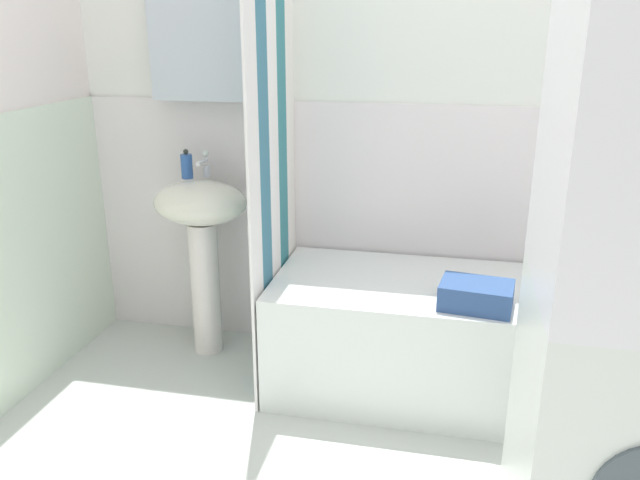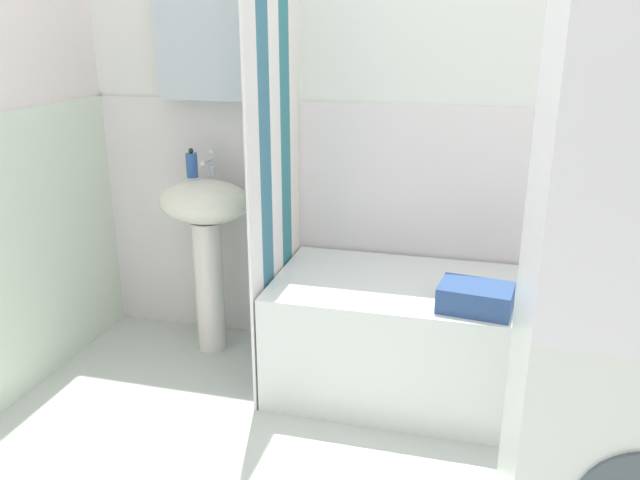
# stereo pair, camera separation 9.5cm
# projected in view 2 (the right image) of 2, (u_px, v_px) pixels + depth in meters

# --- Properties ---
(wall_back_tiled) EXTENTS (3.60, 0.18, 2.40)m
(wall_back_tiled) POSITION_uv_depth(u_px,v_px,m) (400.00, 117.00, 2.85)
(wall_back_tiled) COLOR silver
(wall_back_tiled) RESTS_ON ground_plane
(sink) EXTENTS (0.44, 0.34, 0.85)m
(sink) POSITION_uv_depth(u_px,v_px,m) (206.00, 228.00, 3.00)
(sink) COLOR silver
(sink) RESTS_ON ground_plane
(faucet) EXTENTS (0.03, 0.12, 0.12)m
(faucet) POSITION_uv_depth(u_px,v_px,m) (210.00, 164.00, 2.99)
(faucet) COLOR silver
(faucet) RESTS_ON sink
(soap_dispenser) EXTENTS (0.05, 0.05, 0.14)m
(soap_dispenser) POSITION_uv_depth(u_px,v_px,m) (192.00, 165.00, 2.97)
(soap_dispenser) COLOR #2D569F
(soap_dispenser) RESTS_ON sink
(bathtub) EXTENTS (1.53, 0.66, 0.50)m
(bathtub) POSITION_uv_depth(u_px,v_px,m) (454.00, 342.00, 2.71)
(bathtub) COLOR silver
(bathtub) RESTS_ON ground_plane
(shower_curtain) EXTENTS (0.01, 0.66, 2.00)m
(shower_curtain) POSITION_uv_depth(u_px,v_px,m) (275.00, 159.00, 2.66)
(shower_curtain) COLOR white
(shower_curtain) RESTS_ON ground_plane
(conditioner_bottle) EXTENTS (0.05, 0.05, 0.19)m
(conditioner_bottle) POSITION_uv_depth(u_px,v_px,m) (625.00, 260.00, 2.68)
(conditioner_bottle) COLOR gold
(conditioner_bottle) RESTS_ON bathtub
(body_wash_bottle) EXTENTS (0.06, 0.06, 0.17)m
(body_wash_bottle) POSITION_uv_depth(u_px,v_px,m) (600.00, 261.00, 2.69)
(body_wash_bottle) COLOR #334EA2
(body_wash_bottle) RESTS_ON bathtub
(towel_folded) EXTENTS (0.29, 0.22, 0.10)m
(towel_folded) POSITION_uv_depth(u_px,v_px,m) (475.00, 298.00, 2.41)
(towel_folded) COLOR #304D82
(towel_folded) RESTS_ON bathtub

